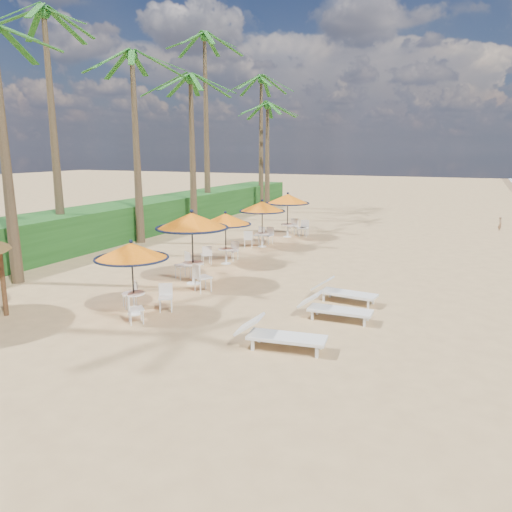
# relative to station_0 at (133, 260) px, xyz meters

# --- Properties ---
(ground) EXTENTS (160.00, 160.00, 0.00)m
(ground) POSITION_rel_station_0_xyz_m (4.75, 0.22, -1.61)
(ground) COLOR tan
(ground) RESTS_ON ground
(scrub_hedge) EXTENTS (3.00, 40.00, 1.80)m
(scrub_hedge) POSITION_rel_station_0_xyz_m (-8.75, 11.22, -0.71)
(scrub_hedge) COLOR #194716
(scrub_hedge) RESTS_ON ground
(station_0) EXTENTS (2.11, 2.11, 2.21)m
(station_0) POSITION_rel_station_0_xyz_m (0.00, 0.00, 0.00)
(station_0) COLOR black
(station_0) RESTS_ON ground
(station_1) EXTENTS (2.55, 2.55, 2.66)m
(station_1) POSITION_rel_station_0_xyz_m (-0.18, 3.55, 0.42)
(station_1) COLOR black
(station_1) RESTS_ON ground
(station_2) EXTENTS (2.13, 2.13, 2.22)m
(station_2) POSITION_rel_station_0_xyz_m (-0.61, 6.87, 0.08)
(station_2) COLOR black
(station_2) RESTS_ON ground
(station_3) EXTENTS (2.24, 2.24, 2.33)m
(station_3) POSITION_rel_station_0_xyz_m (-0.69, 10.94, 0.09)
(station_3) COLOR black
(station_3) RESTS_ON ground
(station_4) EXTENTS (2.35, 2.35, 2.45)m
(station_4) POSITION_rel_station_0_xyz_m (-0.40, 14.14, 0.18)
(station_4) COLOR black
(station_4) RESTS_ON ground
(lounger_near) EXTENTS (2.25, 0.95, 0.78)m
(lounger_near) POSITION_rel_station_0_xyz_m (4.70, -0.75, -1.25)
(lounger_near) COLOR white
(lounger_near) RESTS_ON ground
(lounger_mid) EXTENTS (2.08, 0.71, 0.74)m
(lounger_mid) POSITION_rel_station_0_xyz_m (5.35, 1.84, -1.27)
(lounger_mid) COLOR white
(lounger_mid) RESTS_ON ground
(lounger_far) EXTENTS (2.09, 0.85, 0.73)m
(lounger_far) POSITION_rel_station_0_xyz_m (5.18, 3.60, -1.27)
(lounger_far) COLOR white
(lounger_far) RESTS_ON ground
(palm_2) EXTENTS (5.00, 5.00, 10.60)m
(palm_2) POSITION_rel_station_0_xyz_m (-8.52, 5.86, 8.10)
(palm_2) COLOR brown
(palm_2) RESTS_ON ground
(palm_3) EXTENTS (5.00, 5.00, 9.34)m
(palm_3) POSITION_rel_station_0_xyz_m (-6.83, 9.48, 6.92)
(palm_3) COLOR brown
(palm_3) RESTS_ON ground
(palm_4) EXTENTS (5.00, 5.00, 8.81)m
(palm_4) POSITION_rel_station_0_xyz_m (-6.48, 14.27, 6.43)
(palm_4) COLOR brown
(palm_4) RESTS_ON ground
(palm_5) EXTENTS (5.00, 5.00, 12.00)m
(palm_5) POSITION_rel_station_0_xyz_m (-7.98, 18.66, 9.39)
(palm_5) COLOR brown
(palm_5) RESTS_ON ground
(palm_6) EXTENTS (5.00, 5.00, 8.11)m
(palm_6) POSITION_rel_station_0_xyz_m (-5.79, 24.00, 5.76)
(palm_6) COLOR brown
(palm_6) RESTS_ON ground
(palm_7) EXTENTS (5.00, 5.00, 10.23)m
(palm_7) POSITION_rel_station_0_xyz_m (-7.27, 26.28, 7.76)
(palm_7) COLOR brown
(palm_7) RESTS_ON ground
(person) EXTENTS (0.26, 0.35, 0.87)m
(person) POSITION_rel_station_0_xyz_m (10.24, 21.05, -1.18)
(person) COLOR #906949
(person) RESTS_ON ground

